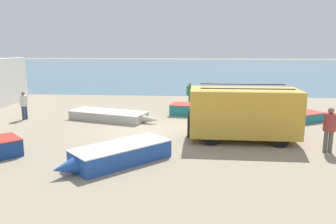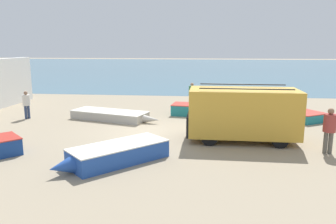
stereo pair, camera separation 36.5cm
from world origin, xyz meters
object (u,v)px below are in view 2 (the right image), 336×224
(fishing_rowboat_3, at_px, (201,110))
(fisherman_2, at_px, (330,127))
(parked_van, at_px, (242,113))
(fishing_rowboat_0, at_px, (292,113))
(fishing_rowboat_1, at_px, (112,115))
(fisherman_1, at_px, (192,93))
(fishing_rowboat_4, at_px, (115,154))
(fisherman_0, at_px, (26,102))

(fishing_rowboat_3, bearing_deg, fisherman_2, -46.07)
(fishing_rowboat_3, bearing_deg, parked_van, -63.34)
(fishing_rowboat_0, xyz_separation_m, fishing_rowboat_3, (-5.40, 0.11, 0.08))
(parked_van, xyz_separation_m, fisherman_2, (3.18, -1.50, -0.19))
(fishing_rowboat_3, bearing_deg, fishing_rowboat_1, -153.42)
(parked_van, height_order, fishing_rowboat_3, parked_van)
(fishing_rowboat_3, relative_size, fisherman_2, 2.22)
(fisherman_1, xyz_separation_m, fisherman_2, (5.69, -9.51, 0.07))
(fisherman_1, bearing_deg, fishing_rowboat_3, -76.32)
(fishing_rowboat_4, bearing_deg, fisherman_1, -146.99)
(fishing_rowboat_1, bearing_deg, fisherman_0, -160.09)
(parked_van, bearing_deg, fishing_rowboat_3, -70.12)
(fishing_rowboat_4, distance_m, fisherman_0, 9.75)
(fishing_rowboat_4, height_order, fisherman_0, fisherman_0)
(fishing_rowboat_1, distance_m, fishing_rowboat_4, 7.27)
(fishing_rowboat_4, height_order, fisherman_1, fisherman_1)
(fisherman_0, relative_size, fisherman_2, 0.89)
(fishing_rowboat_1, distance_m, fisherman_0, 5.04)
(fishing_rowboat_3, relative_size, fishing_rowboat_4, 1.06)
(fishing_rowboat_3, height_order, fisherman_0, fisherman_0)
(fishing_rowboat_0, relative_size, fishing_rowboat_4, 1.08)
(fishing_rowboat_4, distance_m, fisherman_1, 11.69)
(fishing_rowboat_0, distance_m, fishing_rowboat_4, 12.06)
(parked_van, relative_size, fisherman_0, 2.99)
(fishing_rowboat_1, relative_size, fishing_rowboat_4, 1.43)
(parked_van, distance_m, fisherman_2, 3.52)
(parked_van, bearing_deg, fisherman_1, -71.81)
(fishing_rowboat_0, distance_m, fishing_rowboat_1, 10.66)
(fishing_rowboat_0, bearing_deg, parked_van, 114.03)
(fishing_rowboat_0, height_order, fishing_rowboat_3, fishing_rowboat_3)
(fisherman_0, bearing_deg, fishing_rowboat_0, -128.97)
(parked_van, bearing_deg, fishing_rowboat_1, -26.18)
(fisherman_0, xyz_separation_m, fisherman_1, (9.44, 4.75, 0.05))
(fishing_rowboat_1, xyz_separation_m, fishing_rowboat_4, (2.09, -6.96, 0.08))
(fishing_rowboat_0, xyz_separation_m, fishing_rowboat_1, (-10.53, -1.66, -0.01))
(fishing_rowboat_1, distance_m, fisherman_1, 6.36)
(fisherman_0, bearing_deg, fishing_rowboat_1, -132.85)
(parked_van, bearing_deg, fishing_rowboat_4, 35.69)
(parked_van, distance_m, fisherman_1, 8.40)
(fishing_rowboat_0, distance_m, fishing_rowboat_3, 5.40)
(fishing_rowboat_4, bearing_deg, fishing_rowboat_1, -118.53)
(fishing_rowboat_3, distance_m, fisherman_0, 10.34)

